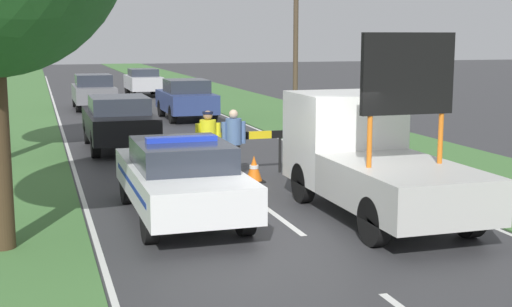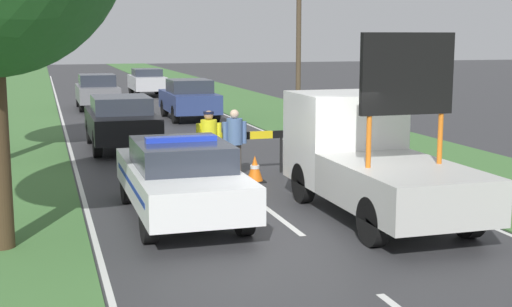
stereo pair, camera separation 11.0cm
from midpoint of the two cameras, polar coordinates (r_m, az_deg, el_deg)
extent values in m
plane|color=#333335|center=(12.87, 3.37, -6.12)|extent=(160.00, 160.00, 0.00)
cube|color=silver|center=(13.61, 2.21, -5.24)|extent=(0.12, 2.45, 0.01)
cube|color=silver|center=(18.68, -3.17, -1.23)|extent=(0.12, 2.45, 0.01)
cube|color=silver|center=(23.91, -6.22, 1.06)|extent=(0.12, 2.45, 0.01)
cube|color=silver|center=(29.20, -8.17, 2.52)|extent=(0.12, 2.45, 0.01)
cube|color=silver|center=(34.52, -9.52, 3.53)|extent=(0.12, 2.45, 0.01)
cube|color=silver|center=(39.87, -10.51, 4.27)|extent=(0.12, 2.45, 0.01)
cube|color=silver|center=(45.24, -11.27, 4.83)|extent=(0.12, 2.45, 0.01)
cube|color=silver|center=(50.61, -11.87, 5.27)|extent=(0.12, 2.45, 0.01)
cube|color=silver|center=(55.99, -12.35, 5.63)|extent=(0.12, 2.45, 0.01)
cube|color=silver|center=(61.38, -12.75, 5.92)|extent=(0.12, 2.45, 0.01)
cube|color=silver|center=(30.31, -15.12, 2.54)|extent=(0.10, 70.20, 0.01)
cube|color=silver|center=(31.28, -2.23, 3.06)|extent=(0.10, 70.20, 0.01)
cube|color=#427038|center=(33.45, 1.31, 3.49)|extent=(4.85, 120.00, 0.03)
cube|color=white|center=(13.62, -5.85, -2.25)|extent=(1.90, 4.87, 0.63)
cube|color=#282D38|center=(13.38, -5.77, -0.05)|extent=(1.67, 2.24, 0.47)
cylinder|color=black|center=(15.02, -10.03, -2.48)|extent=(0.24, 0.77, 0.77)
cylinder|color=black|center=(15.30, -3.85, -2.15)|extent=(0.24, 0.77, 0.77)
cylinder|color=black|center=(12.11, -8.33, -5.31)|extent=(0.24, 0.77, 0.77)
cylinder|color=black|center=(12.45, -0.73, -4.81)|extent=(0.24, 0.77, 0.77)
cube|color=#1E38C6|center=(13.34, -5.79, 1.17)|extent=(1.33, 0.24, 0.10)
cube|color=#193399|center=(13.61, -5.85, -2.12)|extent=(1.91, 3.99, 0.10)
cube|color=black|center=(16.03, -7.52, -0.76)|extent=(1.04, 0.08, 0.38)
cube|color=white|center=(15.07, 7.25, 1.32)|extent=(2.04, 1.92, 1.86)
cube|color=#232833|center=(15.88, 5.90, 2.97)|extent=(1.73, 0.04, 0.82)
cube|color=#B2B2AD|center=(12.84, 11.95, -2.65)|extent=(2.04, 3.33, 0.78)
cylinder|color=#D16619|center=(12.38, 9.26, 0.93)|extent=(0.09, 0.09, 0.90)
cylinder|color=#D16619|center=(13.04, 14.75, 1.16)|extent=(0.09, 0.09, 0.90)
cube|color=black|center=(12.59, 12.25, 6.25)|extent=(1.73, 0.12, 1.41)
cylinder|color=black|center=(14.89, 4.01, -2.35)|extent=(0.24, 0.83, 0.83)
cylinder|color=black|center=(15.61, 10.20, -1.94)|extent=(0.24, 0.83, 0.83)
cylinder|color=black|center=(11.95, 9.61, -5.39)|extent=(0.24, 0.83, 0.83)
cylinder|color=black|center=(12.83, 16.86, -4.64)|extent=(0.24, 0.83, 0.83)
cylinder|color=black|center=(17.43, -6.72, -0.57)|extent=(0.07, 0.07, 0.89)
cylinder|color=black|center=(18.13, 2.19, -0.13)|extent=(0.07, 0.07, 0.89)
cube|color=yellow|center=(17.34, -6.94, 1.18)|extent=(0.59, 0.08, 0.19)
cube|color=black|center=(17.45, -5.02, 1.26)|extent=(0.59, 0.08, 0.19)
cube|color=yellow|center=(17.57, -3.12, 1.34)|extent=(0.59, 0.08, 0.19)
cube|color=black|center=(17.72, -1.26, 1.42)|extent=(0.59, 0.08, 0.19)
cube|color=yellow|center=(17.89, 0.58, 1.50)|extent=(0.59, 0.08, 0.19)
cube|color=black|center=(18.07, 2.38, 1.57)|extent=(0.59, 0.08, 0.19)
cylinder|color=#191E38|center=(16.97, -3.87, -0.87)|extent=(0.16, 0.16, 0.85)
cylinder|color=#191E38|center=(17.00, -3.30, -0.84)|extent=(0.16, 0.16, 0.85)
cylinder|color=yellow|center=(16.87, -3.61, 1.63)|extent=(0.39, 0.39, 0.64)
cylinder|color=yellow|center=(16.82, -4.41, 1.49)|extent=(0.13, 0.13, 0.54)
cylinder|color=yellow|center=(16.93, -2.81, 1.55)|extent=(0.13, 0.13, 0.54)
sphere|color=#A57A5B|center=(16.82, -3.62, 3.08)|extent=(0.22, 0.22, 0.22)
cylinder|color=#141933|center=(16.81, -3.63, 3.28)|extent=(0.25, 0.25, 0.05)
cylinder|color=brown|center=(17.33, -1.82, -0.65)|extent=(0.16, 0.16, 0.84)
cylinder|color=brown|center=(17.37, -1.27, -0.63)|extent=(0.16, 0.16, 0.84)
cylinder|color=#4C6B9E|center=(17.24, -1.55, 1.77)|extent=(0.39, 0.39, 0.63)
cylinder|color=#4C6B9E|center=(17.18, -2.33, 1.64)|extent=(0.13, 0.13, 0.54)
cylinder|color=#4C6B9E|center=(17.30, -0.78, 1.70)|extent=(0.13, 0.13, 0.54)
sphere|color=beige|center=(17.19, -1.56, 3.18)|extent=(0.22, 0.22, 0.22)
cube|color=black|center=(18.66, -7.76, -1.28)|extent=(0.40, 0.40, 0.03)
cone|color=orange|center=(18.62, -7.78, -0.45)|extent=(0.34, 0.34, 0.52)
cylinder|color=white|center=(18.61, -7.78, -0.37)|extent=(0.19, 0.19, 0.07)
cube|color=black|center=(17.03, 0.09, -2.22)|extent=(0.46, 0.46, 0.03)
cone|color=orange|center=(16.97, 0.09, -1.17)|extent=(0.39, 0.39, 0.60)
cylinder|color=white|center=(16.96, 0.09, -1.07)|extent=(0.22, 0.22, 0.08)
cube|color=black|center=(22.30, -10.60, 2.33)|extent=(1.92, 4.62, 0.73)
cube|color=#282D38|center=(22.09, -10.61, 3.87)|extent=(1.69, 2.12, 0.50)
cylinder|color=black|center=(23.69, -12.97, 1.76)|extent=(0.24, 0.80, 0.80)
cylinder|color=black|center=(23.85, -8.95, 1.94)|extent=(0.24, 0.80, 0.80)
cylinder|color=black|center=(20.86, -12.44, 0.78)|extent=(0.24, 0.80, 0.80)
cylinder|color=black|center=(21.05, -7.88, 0.98)|extent=(0.24, 0.80, 0.80)
cube|color=navy|center=(29.95, -5.27, 4.18)|extent=(1.89, 4.21, 0.77)
cube|color=#282D38|center=(29.77, -5.24, 5.41)|extent=(1.66, 1.94, 0.54)
cylinder|color=black|center=(31.11, -7.23, 3.62)|extent=(0.24, 0.73, 0.73)
cylinder|color=black|center=(31.43, -4.26, 3.73)|extent=(0.24, 0.73, 0.73)
cylinder|color=black|center=(28.55, -6.36, 3.13)|extent=(0.24, 0.73, 0.73)
cylinder|color=black|center=(28.89, -3.14, 3.25)|extent=(0.24, 0.73, 0.73)
cube|color=slate|center=(34.93, -12.50, 4.72)|extent=(1.85, 4.21, 0.74)
cube|color=#282D38|center=(34.76, -12.52, 5.76)|extent=(1.63, 1.94, 0.55)
cylinder|color=black|center=(36.21, -13.91, 4.24)|extent=(0.24, 0.75, 0.75)
cylinder|color=black|center=(36.32, -11.37, 4.34)|extent=(0.24, 0.75, 0.75)
cylinder|color=black|center=(33.61, -13.68, 3.87)|extent=(0.24, 0.75, 0.75)
cylinder|color=black|center=(33.73, -10.95, 3.98)|extent=(0.24, 0.75, 0.75)
cube|color=#B2B2B7|center=(42.16, -8.65, 5.64)|extent=(1.77, 4.07, 0.76)
cube|color=#282D38|center=(42.01, -8.65, 6.43)|extent=(1.56, 1.87, 0.42)
cylinder|color=black|center=(43.34, -9.89, 5.20)|extent=(0.24, 0.79, 0.79)
cylinder|color=black|center=(43.55, -7.87, 5.27)|extent=(0.24, 0.79, 0.79)
cylinder|color=black|center=(40.84, -9.46, 4.96)|extent=(0.24, 0.79, 0.79)
cylinder|color=black|center=(41.06, -7.32, 5.04)|extent=(0.24, 0.79, 0.79)
cylinder|color=#473828|center=(28.95, 3.56, 11.29)|extent=(0.20, 0.20, 8.83)
camera|label=1|loc=(0.05, -89.78, 0.04)|focal=50.00mm
camera|label=2|loc=(0.05, 90.22, -0.04)|focal=50.00mm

